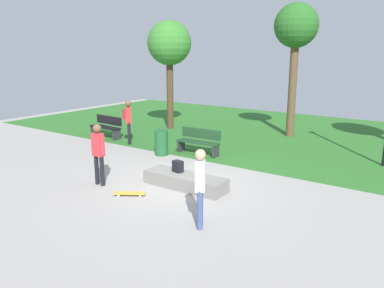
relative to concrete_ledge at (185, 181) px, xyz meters
name	(u,v)px	position (x,y,z in m)	size (l,w,h in m)	color
ground_plane	(178,185)	(-0.29, 0.06, -0.19)	(28.00, 28.00, 0.00)	#9E9993
grass_lawn	(288,134)	(-0.29, 8.26, -0.18)	(26.60, 11.60, 0.01)	#2D6B28
concrete_ledge	(185,181)	(0.00, 0.00, 0.00)	(2.39, 0.73, 0.37)	gray
backpack_on_ledge	(178,166)	(-0.30, 0.08, 0.35)	(0.28, 0.20, 0.32)	black
skater_performing_trick	(200,182)	(1.69, -1.78, 0.81)	(0.34, 0.38, 1.71)	#3F5184
skater_watching	(98,150)	(-2.08, -1.19, 0.83)	(0.43, 0.23, 1.73)	black
skateboard_by_ledge	(130,193)	(-0.81, -1.32, -0.12)	(0.78, 0.61, 0.08)	gold
park_bench_near_lamppost	(106,126)	(-6.47, 3.15, 0.30)	(1.63, 0.59, 0.91)	black
park_bench_near_path	(199,141)	(-1.66, 3.14, 0.30)	(1.62, 0.53, 0.91)	#1E4223
tree_slender_maple	(296,30)	(-0.08, 7.95, 4.29)	(1.83, 1.83, 5.58)	brown
tree_broad_elm	(169,45)	(-5.41, 6.26, 3.72)	(2.02, 2.02, 5.00)	#4C3823
trash_bin	(161,143)	(-2.67, 2.25, 0.26)	(0.48, 0.48, 0.90)	#1E592D
pedestrian_with_backpack	(128,118)	(-4.82, 2.80, 0.87)	(0.44, 0.45, 1.75)	black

